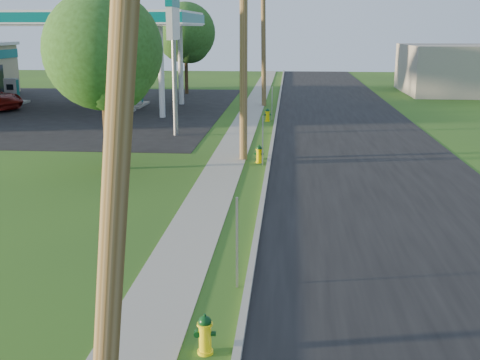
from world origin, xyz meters
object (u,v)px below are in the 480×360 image
at_px(tree_lot, 187,35).
at_px(utility_pole_mid, 244,39).
at_px(utility_pole_far, 263,36).
at_px(fuel_pump_ne, 120,103).
at_px(hydrant_far, 267,115).
at_px(fuel_pump_se, 136,96).
at_px(hydrant_near, 205,334).
at_px(tree_verge, 105,55).
at_px(fuel_pump_sw, 12,95).
at_px(price_pylon, 173,27).
at_px(utility_pole_near, 120,81).
at_px(hydrant_mid, 259,154).

bearing_deg(tree_lot, utility_pole_mid, -75.36).
height_order(utility_pole_far, fuel_pump_ne, utility_pole_far).
xyz_separation_m(utility_pole_far, hydrant_far, (0.61, -7.28, -4.42)).
height_order(fuel_pump_se, hydrant_near, fuel_pump_se).
bearing_deg(tree_verge, fuel_pump_sw, 123.81).
bearing_deg(fuel_pump_sw, utility_pole_mid, -43.52).
height_order(tree_lot, hydrant_near, tree_lot).
distance_m(utility_pole_far, tree_lot, 9.90).
distance_m(fuel_pump_ne, hydrant_far, 9.78).
bearing_deg(price_pylon, utility_pole_near, -80.58).
relative_size(fuel_pump_ne, hydrant_far, 4.07).
distance_m(utility_pole_near, fuel_pump_se, 36.34).
height_order(hydrant_mid, hydrant_far, hydrant_far).
bearing_deg(tree_lot, fuel_pump_sw, -143.45).
distance_m(fuel_pump_ne, tree_lot, 13.21).
height_order(tree_lot, hydrant_mid, tree_lot).
height_order(utility_pole_near, fuel_pump_sw, utility_pole_near).
xyz_separation_m(fuel_pump_se, tree_verge, (3.87, -19.22, 3.66)).
distance_m(hydrant_near, hydrant_mid, 14.97).
bearing_deg(fuel_pump_se, utility_pole_far, 6.41).
relative_size(utility_pole_mid, price_pylon, 1.43).
bearing_deg(utility_pole_mid, tree_verge, -156.22).
bearing_deg(utility_pole_near, utility_pole_mid, 90.00).
bearing_deg(fuel_pump_ne, hydrant_far, -13.51).
height_order(hydrant_near, hydrant_mid, hydrant_mid).
relative_size(fuel_pump_se, price_pylon, 0.47).
distance_m(utility_pole_near, hydrant_far, 29.06).
xyz_separation_m(utility_pole_far, fuel_pump_sw, (-17.90, -1.00, -4.08)).
bearing_deg(utility_pole_near, fuel_pump_se, 104.27).
distance_m(tree_verge, tree_lot, 27.62).
bearing_deg(utility_pole_mid, hydrant_mid, -39.16).
bearing_deg(hydrant_far, tree_verge, -113.55).
distance_m(utility_pole_near, fuel_pump_ne, 32.51).
relative_size(fuel_pump_ne, hydrant_near, 4.40).
relative_size(fuel_pump_se, hydrant_mid, 4.28).
distance_m(utility_pole_near, utility_pole_mid, 18.00).
distance_m(fuel_pump_ne, tree_verge, 16.12).
xyz_separation_m(utility_pole_near, tree_lot, (-6.63, 43.36, -0.00)).
xyz_separation_m(utility_pole_far, fuel_pump_ne, (-8.90, -5.00, -4.08)).
bearing_deg(hydrant_far, utility_pole_far, 94.75).
bearing_deg(tree_verge, hydrant_near, -67.27).
relative_size(fuel_pump_se, hydrant_near, 4.40).
xyz_separation_m(fuel_pump_se, hydrant_far, (9.51, -6.28, -0.34)).
distance_m(price_pylon, hydrant_near, 22.08).
bearing_deg(fuel_pump_ne, utility_pole_near, -73.98).
bearing_deg(hydrant_near, utility_pole_far, 90.93).
distance_m(tree_lot, hydrant_mid, 27.29).
bearing_deg(fuel_pump_ne, fuel_pump_se, 90.00).
xyz_separation_m(tree_verge, hydrant_far, (5.64, 12.93, -4.00)).
distance_m(utility_pole_mid, fuel_pump_sw, 25.05).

